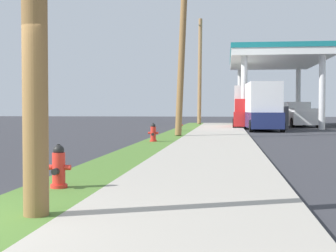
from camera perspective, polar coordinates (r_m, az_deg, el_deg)
sidewalk_slab at (r=5.49m, az=1.34°, el=-12.87°), size 3.20×80.00×0.12m
fire_hydrant_nearest at (r=8.60m, az=-12.53°, el=-4.85°), size 0.42×0.38×0.74m
fire_hydrant_second at (r=19.98m, az=-1.72°, el=-0.87°), size 0.42×0.38×0.74m
fire_hydrant_third at (r=29.25m, az=1.30°, el=0.07°), size 0.42×0.37×0.74m
utility_pole_midground at (r=24.91m, az=1.68°, el=10.35°), size 0.75×2.01×9.70m
utility_pole_background at (r=42.57m, az=3.70°, el=6.47°), size 0.41×1.57×9.05m
car_silver_by_near_pump at (r=47.70m, az=11.90°, el=1.14°), size 2.06×4.55×1.57m
car_black_by_far_pump at (r=44.06m, az=9.16°, el=1.08°), size 2.13×4.58×1.57m
truck_red_at_forecourt at (r=37.26m, az=9.22°, el=2.08°), size 2.30×6.46×3.11m
truck_white_on_apron at (r=40.64m, az=14.88°, el=1.23°), size 2.51×5.54×1.97m
truck_navy_at_far_bay at (r=32.94m, az=10.80°, el=2.07°), size 2.44×6.50×3.11m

